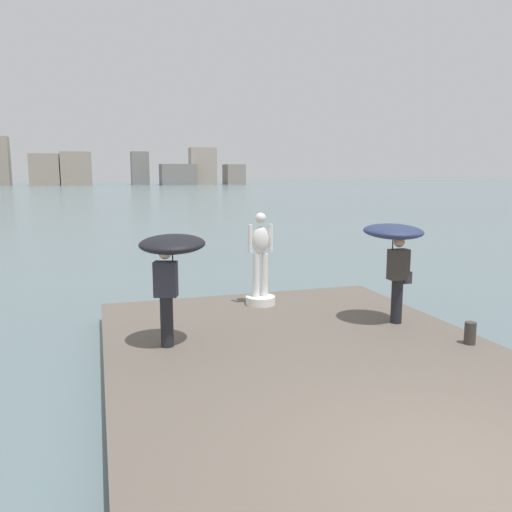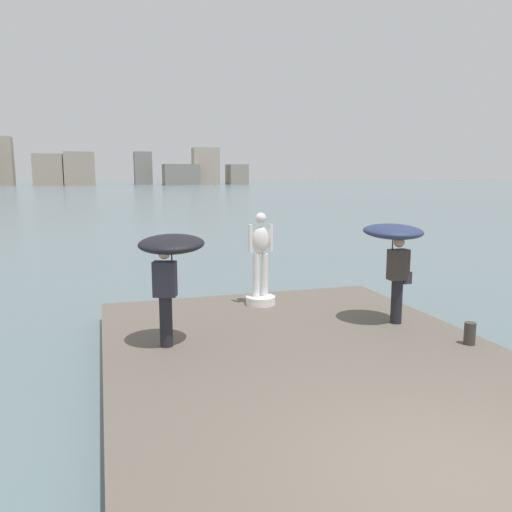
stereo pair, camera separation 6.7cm
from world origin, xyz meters
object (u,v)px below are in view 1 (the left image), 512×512
object	(u,v)px
onlooker_right	(395,243)
mooring_bollard	(470,333)
statue_white_figure	(261,269)
onlooker_left	(171,256)

from	to	relation	value
onlooker_right	mooring_bollard	size ratio (longest dim) A/B	5.11
statue_white_figure	onlooker_left	world-z (taller)	statue_white_figure
mooring_bollard	onlooker_right	bearing A→B (deg)	111.66
statue_white_figure	mooring_bollard	world-z (taller)	statue_white_figure
onlooker_left	mooring_bollard	distance (m)	5.34
onlooker_left	onlooker_right	bearing A→B (deg)	1.24
statue_white_figure	mooring_bollard	distance (m)	4.59
onlooker_right	onlooker_left	bearing A→B (deg)	-178.76
onlooker_right	mooring_bollard	world-z (taller)	onlooker_right
mooring_bollard	onlooker_left	bearing A→B (deg)	163.84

